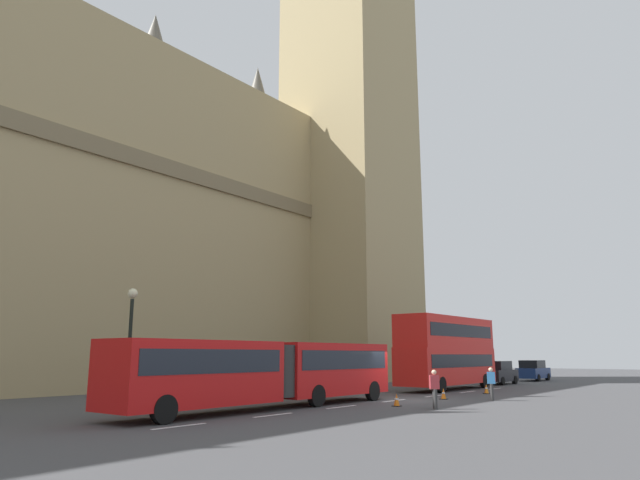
# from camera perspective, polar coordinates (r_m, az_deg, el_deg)

# --- Properties ---
(ground_plane) EXTENTS (160.00, 160.00, 0.00)m
(ground_plane) POSITION_cam_1_polar(r_m,az_deg,el_deg) (31.54, 7.76, -15.48)
(ground_plane) COLOR #424244
(lane_centre_marking) EXTENTS (29.80, 0.16, 0.01)m
(lane_centre_marking) POSITION_cam_1_polar(r_m,az_deg,el_deg) (31.15, 7.32, -15.54)
(lane_centre_marking) COLOR silver
(lane_centre_marking) RESTS_ON ground_plane
(clock_tower) EXTENTS (12.03, 12.03, 76.30)m
(clock_tower) POSITION_cam_1_polar(r_m,az_deg,el_deg) (67.39, 2.85, 22.64)
(clock_tower) COLOR tan
(clock_tower) RESTS_ON ground_plane
(articulated_bus) EXTENTS (16.03, 2.54, 2.90)m
(articulated_bus) POSITION_cam_1_polar(r_m,az_deg,el_deg) (26.41, -4.99, -12.58)
(articulated_bus) COLOR red
(articulated_bus) RESTS_ON ground_plane
(double_decker_bus) EXTENTS (10.69, 2.54, 4.90)m
(double_decker_bus) POSITION_cam_1_polar(r_m,az_deg,el_deg) (41.38, 12.51, -10.55)
(double_decker_bus) COLOR red
(double_decker_bus) RESTS_ON ground_plane
(sedan_lead) EXTENTS (4.40, 1.86, 1.85)m
(sedan_lead) POSITION_cam_1_polar(r_m,az_deg,el_deg) (49.93, 17.25, -12.47)
(sedan_lead) COLOR black
(sedan_lead) RESTS_ON ground_plane
(sedan_trailing) EXTENTS (4.40, 1.86, 1.85)m
(sedan_trailing) POSITION_cam_1_polar(r_m,az_deg,el_deg) (57.78, 20.41, -12.05)
(sedan_trailing) COLOR navy
(sedan_trailing) RESTS_ON ground_plane
(traffic_cone_west) EXTENTS (0.36, 0.36, 0.58)m
(traffic_cone_west) POSITION_cam_1_polar(r_m,az_deg,el_deg) (27.86, 7.61, -15.46)
(traffic_cone_west) COLOR black
(traffic_cone_west) RESTS_ON ground_plane
(traffic_cone_middle) EXTENTS (0.36, 0.36, 0.58)m
(traffic_cone_middle) POSITION_cam_1_polar(r_m,az_deg,el_deg) (32.60, 12.16, -14.70)
(traffic_cone_middle) COLOR black
(traffic_cone_middle) RESTS_ON ground_plane
(traffic_cone_east) EXTENTS (0.36, 0.36, 0.58)m
(traffic_cone_east) POSITION_cam_1_polar(r_m,az_deg,el_deg) (37.87, 16.18, -14.01)
(traffic_cone_east) COLOR black
(traffic_cone_east) RESTS_ON ground_plane
(street_lamp) EXTENTS (0.44, 0.44, 5.27)m
(street_lamp) POSITION_cam_1_polar(r_m,az_deg,el_deg) (27.09, -18.35, -9.25)
(street_lamp) COLOR black
(street_lamp) RESTS_ON ground_plane
(pedestrian_near_cones) EXTENTS (0.44, 0.46, 1.69)m
(pedestrian_near_cones) POSITION_cam_1_polar(r_m,az_deg,el_deg) (26.61, 11.30, -14.19)
(pedestrian_near_cones) COLOR #333333
(pedestrian_near_cones) RESTS_ON ground_plane
(pedestrian_by_kerb) EXTENTS (0.38, 0.46, 1.69)m
(pedestrian_by_kerb) POSITION_cam_1_polar(r_m,az_deg,el_deg) (32.18, 16.64, -13.41)
(pedestrian_by_kerb) COLOR #333333
(pedestrian_by_kerb) RESTS_ON ground_plane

